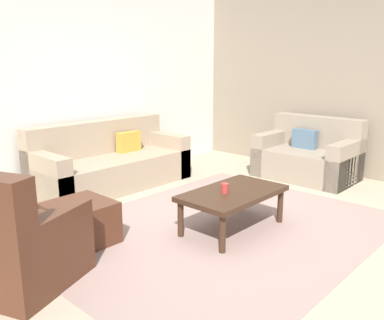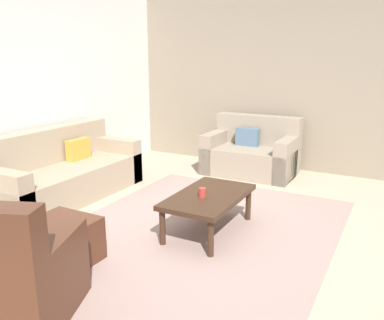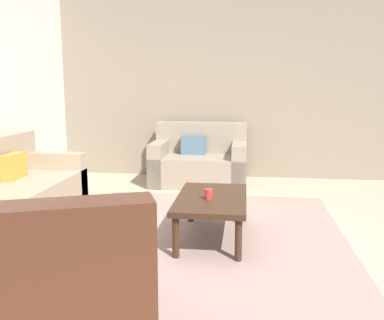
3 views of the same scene
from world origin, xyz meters
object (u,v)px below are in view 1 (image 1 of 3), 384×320
(coffee_table, at_px, (233,196))
(cup, at_px, (225,188))
(couch_main, at_px, (109,164))
(armchair_leather, at_px, (12,249))
(couch_loveseat, at_px, (309,157))
(ottoman, at_px, (80,223))

(coffee_table, xyz_separation_m, cup, (-0.11, 0.02, 0.10))
(couch_main, xyz_separation_m, coffee_table, (-0.08, -2.19, 0.06))
(couch_main, relative_size, cup, 22.00)
(armchair_leather, height_order, cup, armchair_leather)
(couch_loveseat, bearing_deg, ottoman, 172.23)
(coffee_table, relative_size, cup, 11.33)
(ottoman, bearing_deg, coffee_table, -34.59)
(couch_main, relative_size, ottoman, 3.81)
(cup, bearing_deg, coffee_table, -10.17)
(couch_loveseat, distance_m, coffee_table, 2.37)
(couch_main, bearing_deg, ottoman, -134.41)
(armchair_leather, height_order, coffee_table, armchair_leather)
(couch_main, distance_m, coffee_table, 2.19)
(couch_loveseat, distance_m, armchair_leather, 4.35)
(armchair_leather, relative_size, coffee_table, 0.94)
(couch_loveseat, relative_size, armchair_leather, 1.32)
(couch_main, height_order, coffee_table, couch_main)
(ottoman, xyz_separation_m, coffee_table, (1.23, -0.85, 0.16))
(couch_loveseat, height_order, coffee_table, couch_loveseat)
(coffee_table, bearing_deg, couch_main, 88.01)
(ottoman, xyz_separation_m, cup, (1.12, -0.83, 0.26))
(couch_loveseat, height_order, armchair_leather, armchair_leather)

